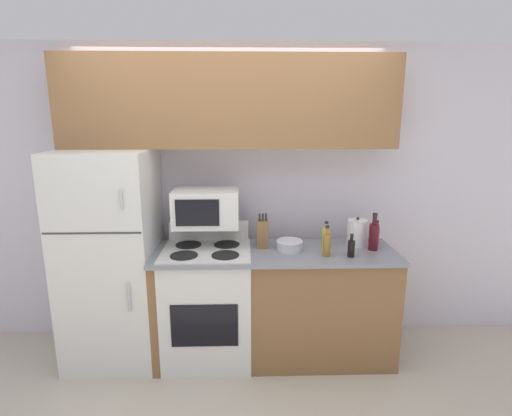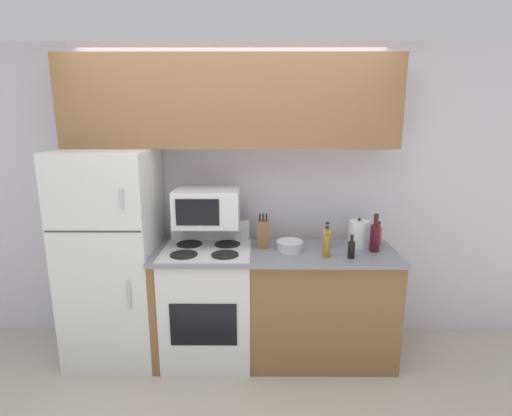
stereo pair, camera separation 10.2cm
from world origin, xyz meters
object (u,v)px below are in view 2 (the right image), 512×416
bottle_cooking_spray (327,238)px  bottle_soy_sauce (351,249)px  knife_block (263,234)px  refrigerator (114,256)px  stove (208,302)px  bottle_wine_red (375,237)px  microwave (207,208)px  kettle (359,234)px  bottle_vinegar (327,245)px  bottle_hot_sauce (378,236)px  bowl (290,245)px

bottle_cooking_spray → bottle_soy_sauce: 0.26m
knife_block → refrigerator: bearing=-179.0°
stove → bottle_wine_red: bearing=-0.1°
refrigerator → bottle_soy_sauce: 1.89m
microwave → kettle: 1.24m
microwave → bottle_vinegar: 0.98m
knife_block → bottle_vinegar: bearing=-25.5°
bottle_wine_red → bottle_cooking_spray: bearing=171.2°
stove → bottle_hot_sauce: (1.39, 0.15, 0.52)m
refrigerator → kettle: bearing=1.3°
bottle_vinegar → bowl: bearing=151.8°
bottle_hot_sauce → bottle_wine_red: bearing=-116.2°
bowl → bottle_wine_red: bottle_wine_red is taller
refrigerator → bottle_soy_sauce: refrigerator is taller
refrigerator → bowl: size_ratio=8.05×
bottle_vinegar → stove: bearing=171.7°
bottle_vinegar → knife_block: bearing=154.5°
bottle_wine_red → knife_block: bearing=173.8°
refrigerator → bottle_cooking_spray: bearing=-0.6°
bottle_hot_sauce → bottle_cooking_spray: bearing=-168.1°
refrigerator → bottle_soy_sauce: bearing=-6.9°
stove → bottle_cooking_spray: size_ratio=4.99×
bottle_soy_sauce → kettle: bearing=66.5°
refrigerator → bottle_cooking_spray: size_ratio=7.80×
bottle_soy_sauce → bowl: bearing=159.8°
refrigerator → stove: (0.77, -0.07, -0.37)m
refrigerator → bottle_vinegar: refrigerator is taller
stove → bottle_wine_red: 1.43m
microwave → bottle_wine_red: microwave is taller
bowl → bottle_vinegar: 0.30m
bottle_soy_sauce → bottle_vinegar: (-0.18, 0.02, 0.02)m
refrigerator → bottle_cooking_spray: (1.72, -0.02, 0.16)m
stove → knife_block: size_ratio=3.92×
bottle_soy_sauce → bottle_vinegar: size_ratio=0.75×
stove → bottle_hot_sauce: size_ratio=5.49×
bottle_vinegar → bottle_hot_sauce: size_ratio=1.20×
knife_block → microwave: bearing=176.9°
bottle_wine_red → bottle_hot_sauce: bearing=63.8°
bottle_hot_sauce → bottle_wine_red: (-0.07, -0.15, 0.04)m
knife_block → kettle: bearing=1.7°
bowl → knife_block: bearing=158.0°
refrigerator → microwave: size_ratio=3.32×
kettle → bowl: bearing=-169.2°
kettle → bottle_soy_sauce: bearing=-113.5°
kettle → stove: bearing=-174.6°
stove → bottle_wine_red: size_ratio=3.66×
bottle_vinegar → bottle_soy_sauce: bearing=-6.9°
refrigerator → bottle_wine_red: 2.09m
stove → kettle: 1.34m
bottle_cooking_spray → stove: bearing=-176.8°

